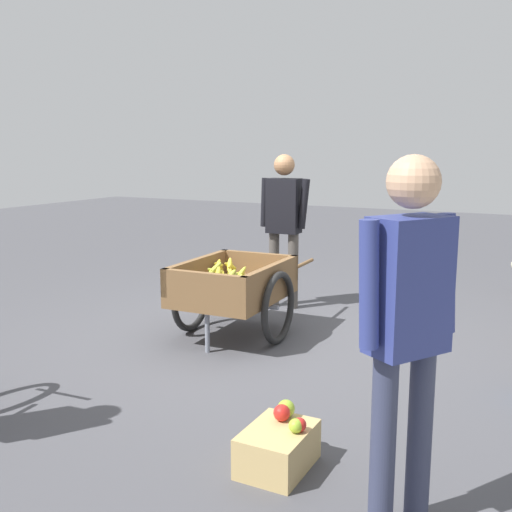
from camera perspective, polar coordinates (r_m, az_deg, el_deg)
The scene contains 5 objects.
ground_plane at distance 5.41m, azimuth 1.45°, elevation -7.90°, with size 24.00×24.00×0.00m, color #47474C.
fruit_cart at distance 5.37m, azimuth -2.19°, elevation -3.21°, with size 1.67×0.96×0.72m.
vendor_person at distance 6.30m, azimuth 2.67°, elevation 3.73°, with size 0.22×0.55×1.62m.
apple_crate at distance 3.34m, azimuth 2.16°, elevation -17.63°, with size 0.44×0.32×0.32m.
bystander_person at distance 2.62m, azimuth 14.23°, elevation -5.22°, with size 0.45×0.35×1.66m.
Camera 1 is at (4.62, 2.25, 1.68)m, focal length 42.03 mm.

